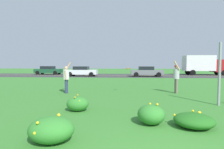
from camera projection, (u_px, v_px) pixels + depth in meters
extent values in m
plane|color=#387A2D|center=(137.00, 85.00, 14.77)|extent=(120.00, 120.00, 0.00)
cube|color=#38383A|center=(131.00, 75.00, 27.49)|extent=(120.00, 9.56, 0.01)
cube|color=yellow|center=(131.00, 75.00, 27.49)|extent=(120.00, 0.16, 0.00)
ellipsoid|color=#337F2D|center=(51.00, 130.00, 3.83)|extent=(1.01, 0.84, 0.56)
sphere|color=yellow|center=(66.00, 124.00, 3.88)|extent=(0.06, 0.06, 0.06)
sphere|color=yellow|center=(35.00, 133.00, 3.48)|extent=(0.07, 0.07, 0.07)
sphere|color=yellow|center=(46.00, 122.00, 3.88)|extent=(0.07, 0.07, 0.07)
sphere|color=yellow|center=(38.00, 121.00, 4.01)|extent=(0.05, 0.05, 0.05)
sphere|color=yellow|center=(42.00, 123.00, 3.74)|extent=(0.08, 0.08, 0.08)
sphere|color=yellow|center=(59.00, 115.00, 4.14)|extent=(0.08, 0.08, 0.08)
sphere|color=yellow|center=(38.00, 123.00, 3.56)|extent=(0.06, 0.06, 0.06)
ellipsoid|color=#337F2D|center=(78.00, 104.00, 6.43)|extent=(0.81, 0.67, 0.52)
sphere|color=gold|center=(75.00, 97.00, 6.23)|extent=(0.06, 0.06, 0.06)
sphere|color=gold|center=(78.00, 95.00, 6.72)|extent=(0.06, 0.06, 0.06)
sphere|color=gold|center=(80.00, 99.00, 6.75)|extent=(0.07, 0.07, 0.07)
sphere|color=gold|center=(74.00, 100.00, 6.34)|extent=(0.08, 0.08, 0.08)
sphere|color=gold|center=(80.00, 101.00, 6.21)|extent=(0.09, 0.09, 0.09)
sphere|color=gold|center=(80.00, 99.00, 6.36)|extent=(0.05, 0.05, 0.05)
sphere|color=gold|center=(78.00, 101.00, 6.55)|extent=(0.06, 0.06, 0.06)
ellipsoid|color=#337F2D|center=(151.00, 114.00, 5.01)|extent=(0.78, 0.82, 0.55)
sphere|color=yellow|center=(142.00, 112.00, 4.91)|extent=(0.08, 0.08, 0.08)
sphere|color=yellow|center=(150.00, 104.00, 5.13)|extent=(0.07, 0.07, 0.07)
sphere|color=yellow|center=(157.00, 104.00, 4.96)|extent=(0.07, 0.07, 0.07)
ellipsoid|color=#23661E|center=(194.00, 120.00, 4.74)|extent=(1.08, 0.98, 0.38)
sphere|color=yellow|center=(192.00, 116.00, 4.94)|extent=(0.05, 0.05, 0.05)
sphere|color=yellow|center=(193.00, 111.00, 5.00)|extent=(0.07, 0.07, 0.07)
sphere|color=yellow|center=(199.00, 112.00, 4.83)|extent=(0.06, 0.06, 0.06)
sphere|color=yellow|center=(200.00, 113.00, 4.89)|extent=(0.07, 0.07, 0.07)
sphere|color=yellow|center=(174.00, 115.00, 4.92)|extent=(0.06, 0.06, 0.06)
sphere|color=yellow|center=(189.00, 115.00, 5.10)|extent=(0.08, 0.08, 0.08)
sphere|color=yellow|center=(200.00, 121.00, 4.42)|extent=(0.09, 0.09, 0.09)
cube|color=#93969B|center=(219.00, 74.00, 7.25)|extent=(0.07, 0.10, 2.63)
cylinder|color=silver|center=(66.00, 75.00, 10.41)|extent=(0.34, 0.34, 0.58)
sphere|color=tan|center=(66.00, 68.00, 10.39)|extent=(0.21, 0.21, 0.21)
cylinder|color=navy|center=(67.00, 86.00, 10.53)|extent=(0.14, 0.14, 0.82)
cylinder|color=navy|center=(66.00, 86.00, 10.36)|extent=(0.14, 0.14, 0.82)
cylinder|color=tan|center=(68.00, 66.00, 10.58)|extent=(0.39, 0.12, 0.50)
cylinder|color=tan|center=(66.00, 75.00, 10.21)|extent=(0.12, 0.10, 0.55)
cylinder|color=#B2B2B7|center=(176.00, 74.00, 10.39)|extent=(0.34, 0.34, 0.61)
sphere|color=tan|center=(176.00, 67.00, 10.37)|extent=(0.21, 0.21, 0.21)
cylinder|color=#726B5B|center=(177.00, 86.00, 10.35)|extent=(0.14, 0.14, 0.86)
cylinder|color=#726B5B|center=(176.00, 86.00, 10.51)|extent=(0.14, 0.14, 0.86)
cylinder|color=tan|center=(177.00, 65.00, 10.16)|extent=(0.38, 0.12, 0.53)
cylinder|color=tan|center=(175.00, 74.00, 10.59)|extent=(0.12, 0.10, 0.57)
cylinder|color=red|center=(177.00, 66.00, 10.36)|extent=(0.22, 0.22, 0.07)
cylinder|color=red|center=(175.00, 66.00, 10.36)|extent=(0.15, 0.15, 0.02)
cylinder|color=orange|center=(128.00, 69.00, 10.44)|extent=(0.26, 0.26, 0.08)
torus|color=orange|center=(128.00, 69.00, 10.44)|extent=(0.26, 0.26, 0.08)
cube|color=#194C2D|center=(48.00, 71.00, 30.60)|extent=(4.50, 1.82, 0.66)
cube|color=black|center=(48.00, 68.00, 30.58)|extent=(2.10, 1.64, 0.52)
cylinder|color=black|center=(59.00, 72.00, 31.40)|extent=(0.66, 0.22, 0.66)
cylinder|color=black|center=(55.00, 73.00, 29.62)|extent=(0.66, 0.22, 0.66)
cylinder|color=black|center=(42.00, 72.00, 31.61)|extent=(0.66, 0.22, 0.66)
cylinder|color=black|center=(37.00, 73.00, 29.84)|extent=(0.66, 0.22, 0.66)
cube|color=silver|center=(82.00, 72.00, 25.82)|extent=(4.50, 1.82, 0.66)
cube|color=black|center=(81.00, 68.00, 25.80)|extent=(2.10, 1.64, 0.52)
cylinder|color=black|center=(93.00, 74.00, 26.62)|extent=(0.66, 0.22, 0.66)
cylinder|color=black|center=(91.00, 74.00, 24.85)|extent=(0.66, 0.22, 0.66)
cylinder|color=black|center=(73.00, 74.00, 26.84)|extent=(0.66, 0.22, 0.66)
cylinder|color=black|center=(70.00, 74.00, 25.06)|extent=(0.66, 0.22, 0.66)
cube|color=slate|center=(147.00, 72.00, 25.16)|extent=(4.50, 1.82, 0.66)
cube|color=black|center=(146.00, 68.00, 25.14)|extent=(2.10, 1.64, 0.52)
cylinder|color=black|center=(156.00, 74.00, 25.96)|extent=(0.66, 0.22, 0.66)
cylinder|color=black|center=(159.00, 75.00, 24.18)|extent=(0.66, 0.22, 0.66)
cylinder|color=black|center=(135.00, 74.00, 26.17)|extent=(0.66, 0.22, 0.66)
cylinder|color=black|center=(136.00, 75.00, 24.40)|extent=(0.66, 0.22, 0.66)
cube|color=maroon|center=(219.00, 66.00, 28.53)|extent=(2.10, 2.30, 2.00)
cube|color=silver|center=(198.00, 63.00, 28.74)|extent=(4.60, 2.30, 2.50)
cylinder|color=black|center=(217.00, 72.00, 29.67)|extent=(0.88, 0.26, 0.88)
cylinder|color=black|center=(224.00, 73.00, 27.48)|extent=(0.88, 0.26, 0.88)
cylinder|color=black|center=(188.00, 72.00, 30.01)|extent=(0.88, 0.26, 0.88)
cylinder|color=black|center=(193.00, 73.00, 27.82)|extent=(0.88, 0.26, 0.88)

